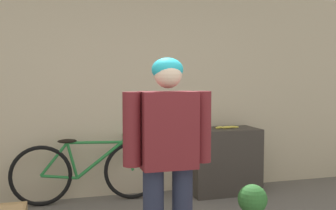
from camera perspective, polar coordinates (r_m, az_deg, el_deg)
The scene contains 6 objects.
wall_back at distance 5.00m, azimuth -5.42°, elevation 1.86°, with size 8.00×0.07×2.60m.
side_shelf at distance 5.16m, azimuth 8.06°, elevation -7.98°, with size 0.88×0.50×0.83m.
person at distance 3.05m, azimuth -0.01°, elevation -6.09°, with size 0.70×0.26×1.64m.
bicycle at distance 4.82m, azimuth -11.52°, elevation -9.38°, with size 1.78×0.46×0.78m.
banana at distance 5.09m, azimuth 8.43°, elevation -3.22°, with size 0.34×0.09×0.03m.
potted_plant at distance 3.99m, azimuth 12.15°, elevation -13.99°, with size 0.28×0.28×0.46m.
Camera 1 is at (-0.92, -2.07, 1.49)m, focal length 42.00 mm.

